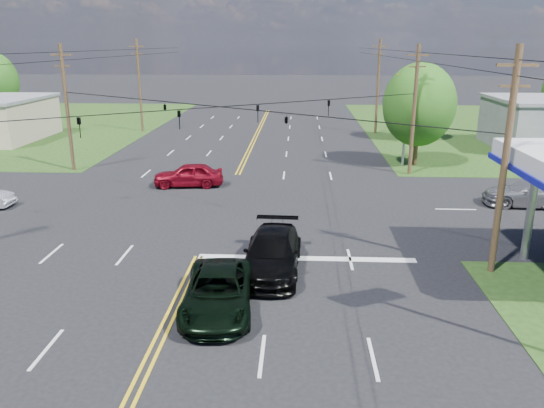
# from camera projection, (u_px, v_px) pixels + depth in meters

# --- Properties ---
(ground) EXTENTS (280.00, 280.00, 0.00)m
(ground) POSITION_uv_depth(u_px,v_px,m) (223.00, 206.00, 32.28)
(ground) COLOR black
(ground) RESTS_ON ground
(stop_bar) EXTENTS (10.00, 0.50, 0.02)m
(stop_bar) POSITION_uv_depth(u_px,v_px,m) (306.00, 259.00, 24.39)
(stop_bar) COLOR silver
(stop_bar) RESTS_ON ground
(pole_se) EXTENTS (1.60, 0.28, 9.50)m
(pole_se) POSITION_uv_depth(u_px,v_px,m) (505.00, 161.00, 21.62)
(pole_se) COLOR #3F2D1B
(pole_se) RESTS_ON ground
(pole_nw) EXTENTS (1.60, 0.28, 9.50)m
(pole_nw) POSITION_uv_depth(u_px,v_px,m) (67.00, 107.00, 40.07)
(pole_nw) COLOR #3F2D1B
(pole_nw) RESTS_ON ground
(pole_ne) EXTENTS (1.60, 0.28, 9.50)m
(pole_ne) POSITION_uv_depth(u_px,v_px,m) (414.00, 109.00, 38.82)
(pole_ne) COLOR #3F2D1B
(pole_ne) RESTS_ON ground
(pole_left_far) EXTENTS (1.60, 0.28, 10.00)m
(pole_left_far) POSITION_uv_depth(u_px,v_px,m) (139.00, 85.00, 58.16)
(pole_left_far) COLOR #3F2D1B
(pole_left_far) RESTS_ON ground
(pole_right_far) EXTENTS (1.60, 0.28, 10.00)m
(pole_right_far) POSITION_uv_depth(u_px,v_px,m) (378.00, 85.00, 56.90)
(pole_right_far) COLOR #3F2D1B
(pole_right_far) RESTS_ON ground
(span_wire_signals) EXTENTS (26.00, 18.00, 1.13)m
(span_wire_signals) POSITION_uv_depth(u_px,v_px,m) (220.00, 107.00, 30.53)
(span_wire_signals) COLOR black
(span_wire_signals) RESTS_ON ground
(power_lines) EXTENTS (26.04, 100.00, 0.64)m
(power_lines) POSITION_uv_depth(u_px,v_px,m) (213.00, 61.00, 27.86)
(power_lines) COLOR black
(power_lines) RESTS_ON ground
(tree_right_a) EXTENTS (5.70, 5.70, 8.18)m
(tree_right_a) POSITION_uv_depth(u_px,v_px,m) (419.00, 105.00, 41.65)
(tree_right_a) COLOR #3F2D1B
(tree_right_a) RESTS_ON ground
(tree_right_b) EXTENTS (4.94, 4.94, 7.09)m
(tree_right_b) POSITION_uv_depth(u_px,v_px,m) (418.00, 98.00, 53.19)
(tree_right_b) COLOR #3F2D1B
(tree_right_b) RESTS_ON ground
(pickup_dkgreen) EXTENTS (2.79, 5.52, 1.49)m
(pickup_dkgreen) POSITION_uv_depth(u_px,v_px,m) (218.00, 292.00, 19.48)
(pickup_dkgreen) COLOR black
(pickup_dkgreen) RESTS_ON ground
(suv_black) EXTENTS (2.60, 5.89, 1.68)m
(suv_black) POSITION_uv_depth(u_px,v_px,m) (272.00, 253.00, 22.84)
(suv_black) COLOR black
(suv_black) RESTS_ON ground
(sedan_red) EXTENTS (4.94, 2.41, 1.62)m
(sedan_red) POSITION_uv_depth(u_px,v_px,m) (189.00, 175.00, 36.56)
(sedan_red) COLOR maroon
(sedan_red) RESTS_ON ground
(sedan_far) EXTENTS (5.90, 2.86, 1.66)m
(sedan_far) POSITION_uv_depth(u_px,v_px,m) (532.00, 193.00, 32.08)
(sedan_far) COLOR #9A9A9E
(sedan_far) RESTS_ON ground
(polesign_ne) EXTENTS (1.99, 0.91, 7.35)m
(polesign_ne) POSITION_uv_depth(u_px,v_px,m) (407.00, 95.00, 41.29)
(polesign_ne) COLOR #A5A5AA
(polesign_ne) RESTS_ON ground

